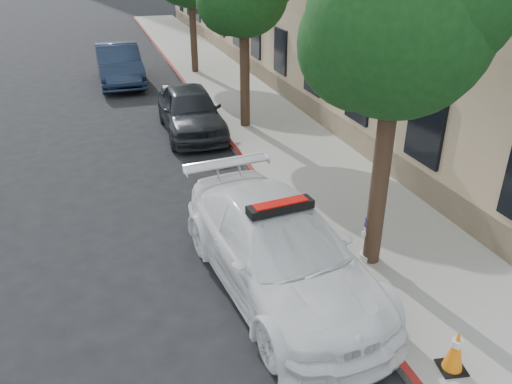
{
  "coord_description": "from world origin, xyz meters",
  "views": [
    {
      "loc": [
        -1.4,
        -8.61,
        5.27
      ],
      "look_at": [
        1.23,
        -0.36,
        1.0
      ],
      "focal_mm": 35.0,
      "sensor_mm": 36.0,
      "label": 1
    }
  ],
  "objects_px": {
    "parked_car_far": "(119,64)",
    "traffic_cone": "(456,350)",
    "parked_car_mid": "(190,110)",
    "fire_hydrant": "(371,238)",
    "police_car": "(279,250)"
  },
  "relations": [
    {
      "from": "parked_car_mid",
      "to": "traffic_cone",
      "type": "bearing_deg",
      "value": -81.47
    },
    {
      "from": "parked_car_mid",
      "to": "police_car",
      "type": "bearing_deg",
      "value": -89.68
    },
    {
      "from": "parked_car_mid",
      "to": "fire_hydrant",
      "type": "relative_size",
      "value": 4.78
    },
    {
      "from": "traffic_cone",
      "to": "parked_car_mid",
      "type": "bearing_deg",
      "value": 97.51
    },
    {
      "from": "parked_car_far",
      "to": "fire_hydrant",
      "type": "xyz_separation_m",
      "value": [
        3.35,
        -15.29,
        -0.22
      ]
    },
    {
      "from": "parked_car_mid",
      "to": "fire_hydrant",
      "type": "height_order",
      "value": "parked_car_mid"
    },
    {
      "from": "parked_car_mid",
      "to": "parked_car_far",
      "type": "relative_size",
      "value": 0.87
    },
    {
      "from": "fire_hydrant",
      "to": "traffic_cone",
      "type": "distance_m",
      "value": 2.72
    },
    {
      "from": "police_car",
      "to": "parked_car_far",
      "type": "height_order",
      "value": "police_car"
    },
    {
      "from": "fire_hydrant",
      "to": "police_car",
      "type": "bearing_deg",
      "value": -174.55
    },
    {
      "from": "police_car",
      "to": "traffic_cone",
      "type": "xyz_separation_m",
      "value": [
        1.53,
        -2.61,
        -0.27
      ]
    },
    {
      "from": "parked_car_far",
      "to": "traffic_cone",
      "type": "xyz_separation_m",
      "value": [
        3.1,
        -18.0,
        -0.33
      ]
    },
    {
      "from": "parked_car_far",
      "to": "traffic_cone",
      "type": "relative_size",
      "value": 7.42
    },
    {
      "from": "police_car",
      "to": "fire_hydrant",
      "type": "distance_m",
      "value": 1.8
    },
    {
      "from": "police_car",
      "to": "parked_car_far",
      "type": "relative_size",
      "value": 1.09
    }
  ]
}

